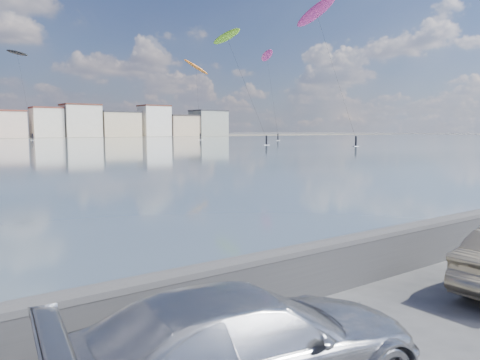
{
  "coord_description": "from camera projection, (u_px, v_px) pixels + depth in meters",
  "views": [
    {
      "loc": [
        -4.48,
        -3.58,
        3.22
      ],
      "look_at": [
        1.0,
        4.0,
        2.2
      ],
      "focal_mm": 35.0,
      "sensor_mm": 36.0,
      "label": 1
    }
  ],
  "objects": [
    {
      "name": "seawall",
      "position": [
        237.0,
        285.0,
        7.96
      ],
      "size": [
        400.0,
        0.36,
        1.08
      ],
      "color": "#28282B",
      "rests_on": "ground"
    },
    {
      "name": "kitesurfer_11",
      "position": [
        17.0,
        54.0,
        138.08
      ],
      "size": [
        6.48,
        14.48,
        27.51
      ],
      "color": "black",
      "rests_on": "ground"
    },
    {
      "name": "kitesurfer_9",
      "position": [
        316.0,
        13.0,
        93.29
      ],
      "size": [
        4.15,
        16.47,
        29.62
      ],
      "color": "#E5338C",
      "rests_on": "ground"
    },
    {
      "name": "kitesurfer_0",
      "position": [
        196.0,
        68.0,
        142.51
      ],
      "size": [
        8.11,
        9.51,
        24.63
      ],
      "color": "orange",
      "rests_on": "ground"
    },
    {
      "name": "car_silver",
      "position": [
        247.0,
        344.0,
        5.56
      ],
      "size": [
        4.86,
        2.5,
        1.35
      ],
      "primitive_type": "imported",
      "rotation": [
        0.0,
        0.0,
        1.43
      ],
      "color": "#A4A6AB",
      "rests_on": "ground"
    },
    {
      "name": "kitesurfer_10",
      "position": [
        227.0,
        39.0,
        97.09
      ],
      "size": [
        5.73,
        13.63,
        24.15
      ],
      "color": "#8CD826",
      "rests_on": "ground"
    },
    {
      "name": "kitesurfer_7",
      "position": [
        267.0,
        57.0,
        133.88
      ],
      "size": [
        5.32,
        11.25,
        25.99
      ],
      "color": "#E5338C",
      "rests_on": "ground"
    }
  ]
}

